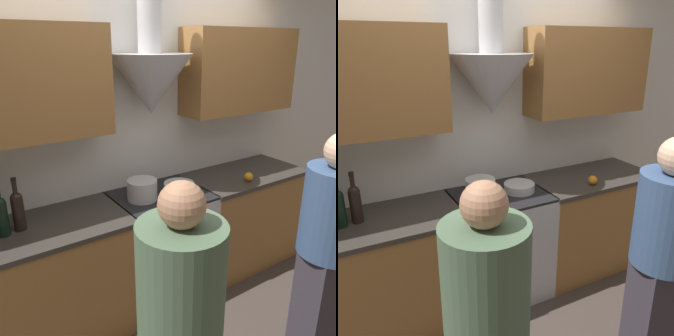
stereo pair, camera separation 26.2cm
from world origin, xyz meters
TOP-DOWN VIEW (x-y plane):
  - ground_plane at (0.00, 0.00)m, footprint 12.00×12.00m
  - wall_back at (-0.09, 0.56)m, footprint 8.40×0.62m
  - counter_left at (-1.15, 0.30)m, footprint 1.60×0.62m
  - counter_right at (0.91, 0.30)m, footprint 1.12×0.62m
  - stove_range at (0.00, 0.30)m, footprint 0.73×0.60m
  - wine_bottle_7 at (-1.14, 0.32)m, footprint 0.08×0.08m
  - wine_bottle_8 at (-1.04, 0.34)m, footprint 0.08×0.08m
  - stock_pot at (-0.16, 0.31)m, footprint 0.23×0.23m
  - mixing_bowl at (0.16, 0.29)m, footprint 0.25×0.25m
  - orange_fruit at (0.78, 0.12)m, footprint 0.08×0.08m
  - person_foreground_left at (-0.66, -0.88)m, footprint 0.37×0.37m
  - person_foreground_right at (0.50, -0.82)m, footprint 0.37×0.37m

SIDE VIEW (x-z plane):
  - ground_plane at x=0.00m, z-range 0.00..0.00m
  - counter_left at x=-1.15m, z-range 0.00..0.91m
  - counter_right at x=0.91m, z-range 0.00..0.91m
  - stove_range at x=0.00m, z-range 0.00..0.91m
  - person_foreground_left at x=-0.66m, z-range 0.07..1.62m
  - person_foreground_right at x=0.50m, z-range 0.07..1.64m
  - mixing_bowl at x=0.16m, z-range 0.91..0.97m
  - orange_fruit at x=0.78m, z-range 0.91..0.98m
  - stock_pot at x=-0.16m, z-range 0.91..1.06m
  - wine_bottle_8 at x=-1.04m, z-range 0.88..1.23m
  - wine_bottle_7 at x=-1.14m, z-range 0.87..1.23m
  - wall_back at x=-0.09m, z-range 0.19..2.79m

